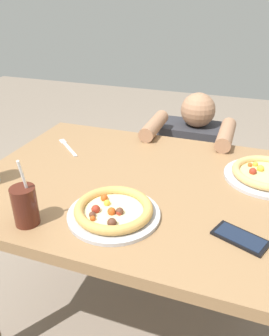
{
  "coord_description": "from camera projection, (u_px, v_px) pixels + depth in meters",
  "views": [
    {
      "loc": [
        0.32,
        -1.0,
        1.36
      ],
      "look_at": [
        -0.05,
        0.03,
        0.78
      ],
      "focal_mm": 35.62,
      "sensor_mm": 36.0,
      "label": 1
    }
  ],
  "objects": [
    {
      "name": "ground_plane",
      "position": [
        142.0,
        319.0,
        1.56
      ],
      "size": [
        8.0,
        8.0,
        0.0
      ],
      "primitive_type": "plane",
      "color": "gray"
    },
    {
      "name": "dining_table",
      "position": [
        144.0,
        207.0,
        1.27
      ],
      "size": [
        1.23,
        0.89,
        0.75
      ],
      "color": "#936D47",
      "rests_on": "ground"
    },
    {
      "name": "pizza_near",
      "position": [
        114.0,
        211.0,
        1.02
      ],
      "size": [
        0.29,
        0.29,
        0.04
      ],
      "color": "#B7B7BC",
      "rests_on": "dining_table"
    },
    {
      "name": "pizza_far",
      "position": [
        267.0,
        174.0,
        1.22
      ],
      "size": [
        0.31,
        0.31,
        0.04
      ],
      "color": "#B7B7BC",
      "rests_on": "dining_table"
    },
    {
      "name": "drink_cup_colored",
      "position": [
        25.0,
        206.0,
        0.97
      ],
      "size": [
        0.07,
        0.07,
        0.21
      ],
      "color": "#4C1E14",
      "rests_on": "dining_table"
    },
    {
      "name": "fork",
      "position": [
        67.0,
        147.0,
        1.48
      ],
      "size": [
        0.16,
        0.15,
        0.0
      ],
      "color": "silver",
      "rests_on": "dining_table"
    },
    {
      "name": "cell_phone",
      "position": [
        240.0,
        238.0,
        0.93
      ],
      "size": [
        0.17,
        0.13,
        0.01
      ],
      "color": "black",
      "rests_on": "dining_table"
    },
    {
      "name": "diner_seated",
      "position": [
        192.0,
        177.0,
        1.93
      ],
      "size": [
        0.41,
        0.52,
        0.9
      ],
      "color": "#333847",
      "rests_on": "ground"
    }
  ]
}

